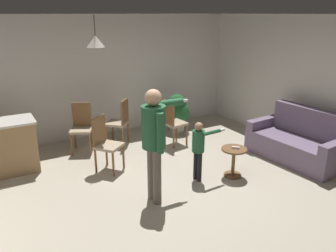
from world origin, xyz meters
name	(u,v)px	position (x,y,z in m)	size (l,w,h in m)	color
ground	(180,189)	(0.00, 0.00, 0.00)	(7.68, 7.68, 0.00)	#B2A893
wall_back	(107,76)	(0.00, 3.20, 1.35)	(6.40, 0.10, 2.70)	silver
wall_right	(320,87)	(3.20, 0.00, 1.35)	(0.10, 6.40, 2.70)	silver
couch_floral	(297,143)	(2.59, -0.11, 0.33)	(0.98, 1.86, 1.00)	slate
side_table_by_couch	(234,159)	(1.04, -0.06, 0.33)	(0.44, 0.44, 0.52)	brown
person_adult	(155,134)	(-0.51, -0.10, 1.08)	(0.86, 0.50, 1.73)	#60564C
person_child	(199,145)	(0.43, 0.13, 0.65)	(0.55, 0.30, 1.04)	black
dining_chair_by_counter	(105,142)	(-0.79, 1.28, 0.55)	(0.59, 0.59, 1.00)	brown
dining_chair_near_wall	(120,120)	(-0.08, 2.31, 0.55)	(0.59, 0.59, 1.00)	brown
dining_chair_centre_back	(82,125)	(-0.90, 2.38, 0.55)	(0.56, 0.56, 1.00)	brown
dining_chair_spare	(172,121)	(0.87, 1.72, 0.55)	(0.47, 0.47, 1.00)	brown
potted_plant_corner	(177,111)	(1.40, 2.42, 0.50)	(0.60, 0.60, 0.91)	#B7B2AD
spare_remote_on_table	(236,148)	(1.06, -0.08, 0.54)	(0.04, 0.13, 0.04)	white
ceiling_light_pendant	(96,41)	(-0.69, 1.75, 2.25)	(0.32, 0.32, 0.55)	silver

